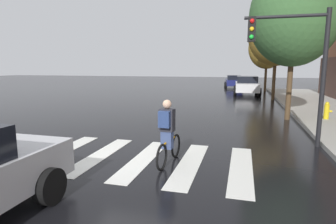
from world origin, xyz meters
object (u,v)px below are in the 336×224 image
(traffic_light_near, at_px, (296,54))
(cyclist, at_px, (168,133))
(street_tree_mid, at_px, (277,34))
(street_tree_far, at_px, (267,48))
(fire_hydrant, at_px, (327,111))
(sedan_mid, at_px, (247,85))
(street_tree_near, at_px, (294,16))
(sedan_far, at_px, (234,81))

(traffic_light_near, bearing_deg, cyclist, -139.36)
(street_tree_mid, bearing_deg, cyclist, -104.46)
(street_tree_far, bearing_deg, fire_hydrant, -84.40)
(sedan_mid, distance_m, cyclist, 19.34)
(sedan_mid, xyz_separation_m, street_tree_mid, (1.87, -3.80, 3.97))
(fire_hydrant, bearing_deg, street_tree_near, 171.06)
(traffic_light_near, distance_m, fire_hydrant, 5.40)
(sedan_far, bearing_deg, street_tree_near, -80.81)
(sedan_mid, xyz_separation_m, fire_hydrant, (3.37, -12.03, -0.32))
(sedan_mid, height_order, street_tree_mid, street_tree_mid)
(fire_hydrant, bearing_deg, sedan_mid, 105.65)
(cyclist, bearing_deg, street_tree_near, 62.49)
(traffic_light_near, bearing_deg, street_tree_far, 88.23)
(cyclist, bearing_deg, sedan_mid, 83.75)
(sedan_far, bearing_deg, street_tree_far, -52.23)
(traffic_light_near, height_order, fire_hydrant, traffic_light_near)
(sedan_mid, distance_m, fire_hydrant, 12.50)
(street_tree_mid, bearing_deg, fire_hydrant, -79.69)
(cyclist, relative_size, traffic_light_near, 0.41)
(cyclist, bearing_deg, street_tree_far, 80.29)
(sedan_mid, xyz_separation_m, cyclist, (-2.11, -19.22, -0.01))
(fire_hydrant, relative_size, street_tree_near, 0.11)
(traffic_light_near, bearing_deg, fire_hydrant, 63.53)
(sedan_far, distance_m, fire_hydrant, 20.52)
(sedan_mid, height_order, sedan_far, sedan_mid)
(street_tree_mid, height_order, street_tree_far, street_tree_mid)
(street_tree_mid, bearing_deg, street_tree_far, 90.38)
(sedan_far, xyz_separation_m, street_tree_near, (3.19, -19.70, 3.98))
(sedan_mid, xyz_separation_m, street_tree_far, (1.82, 3.74, 3.44))
(street_tree_near, distance_m, street_tree_mid, 7.98)
(sedan_mid, height_order, street_tree_near, street_tree_near)
(fire_hydrant, bearing_deg, cyclist, -127.28)
(sedan_far, bearing_deg, fire_hydrant, -76.52)
(sedan_far, height_order, traffic_light_near, traffic_light_near)
(sedan_far, height_order, cyclist, cyclist)
(street_tree_mid, bearing_deg, sedan_mid, 116.25)
(sedan_far, bearing_deg, sedan_mid, -79.88)
(fire_hydrant, xyz_separation_m, street_tree_near, (-1.60, 0.25, 4.21))
(fire_hydrant, relative_size, street_tree_mid, 0.11)
(street_tree_near, bearing_deg, street_tree_far, 89.82)
(cyclist, distance_m, street_tree_far, 23.56)
(sedan_mid, bearing_deg, sedan_far, 100.12)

